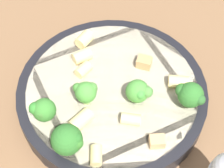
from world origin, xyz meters
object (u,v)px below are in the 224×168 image
object	(u,v)px
pasta_bowl	(112,94)
chicken_chunk_1	(144,62)
rigatoni_0	(82,56)
broccoli_floret_2	(190,94)
rigatoni_5	(83,70)
broccoli_floret_1	(43,110)
rigatoni_1	(84,39)
rigatoni_2	(96,155)
chicken_chunk_0	(157,141)
broccoli_floret_3	(138,91)
broccoli_floret_0	(86,92)
rigatoni_6	(131,119)
rigatoni_3	(178,79)
rigatoni_4	(81,120)
broccoli_floret_4	(68,140)

from	to	relation	value
pasta_bowl	chicken_chunk_1	bearing A→B (deg)	-52.36
rigatoni_0	chicken_chunk_1	world-z (taller)	rigatoni_0
broccoli_floret_2	rigatoni_0	xyz separation A→B (m)	(0.08, 0.13, -0.01)
chicken_chunk_1	rigatoni_5	bearing A→B (deg)	95.59
broccoli_floret_1	chicken_chunk_1	size ratio (longest dim) A/B	1.71
rigatoni_0	rigatoni_1	bearing A→B (deg)	-6.84
pasta_bowl	rigatoni_2	size ratio (longest dim) A/B	10.90
rigatoni_0	rigatoni_5	xyz separation A→B (m)	(-0.02, -0.00, -0.00)
rigatoni_0	rigatoni_1	size ratio (longest dim) A/B	1.04
chicken_chunk_0	chicken_chunk_1	xyz separation A→B (m)	(0.12, 0.00, 0.00)
broccoli_floret_2	broccoli_floret_3	bearing A→B (deg)	80.59
rigatoni_2	chicken_chunk_1	size ratio (longest dim) A/B	1.17
broccoli_floret_0	broccoli_floret_3	world-z (taller)	broccoli_floret_0
broccoli_floret_2	rigatoni_2	size ratio (longest dim) A/B	1.65
rigatoni_0	rigatoni_6	xyz separation A→B (m)	(-0.10, -0.06, -0.00)
broccoli_floret_2	rigatoni_1	xyz separation A→B (m)	(0.11, 0.13, -0.01)
rigatoni_0	broccoli_floret_3	bearing A→B (deg)	-134.92
broccoli_floret_2	chicken_chunk_1	bearing A→B (deg)	36.10
pasta_bowl	rigatoni_3	bearing A→B (deg)	-87.70
broccoli_floret_0	rigatoni_1	distance (m)	0.10
broccoli_floret_1	rigatoni_0	bearing A→B (deg)	-27.72
rigatoni_3	rigatoni_6	distance (m)	0.09
rigatoni_6	chicken_chunk_0	size ratio (longest dim) A/B	1.36
broccoli_floret_2	chicken_chunk_1	distance (m)	0.08
broccoli_floret_3	chicken_chunk_1	bearing A→B (deg)	-14.34
rigatoni_5	broccoli_floret_3	bearing A→B (deg)	-124.53
broccoli_floret_3	rigatoni_3	distance (m)	0.06
broccoli_floret_2	chicken_chunk_1	world-z (taller)	broccoli_floret_2
rigatoni_2	rigatoni_3	xyz separation A→B (m)	(0.10, -0.11, 0.00)
broccoli_floret_3	rigatoni_5	world-z (taller)	broccoli_floret_3
rigatoni_2	rigatoni_4	world-z (taller)	rigatoni_4
pasta_bowl	rigatoni_1	bearing A→B (deg)	23.18
broccoli_floret_0	broccoli_floret_3	distance (m)	0.07
rigatoni_1	chicken_chunk_0	xyz separation A→B (m)	(-0.17, -0.08, -0.00)
broccoli_floret_0	broccoli_floret_4	xyz separation A→B (m)	(-0.06, 0.02, -0.00)
rigatoni_5	rigatoni_6	bearing A→B (deg)	-144.32
rigatoni_0	broccoli_floret_4	bearing A→B (deg)	172.63
pasta_bowl	broccoli_floret_1	distance (m)	0.10
rigatoni_3	chicken_chunk_1	size ratio (longest dim) A/B	1.32
broccoli_floret_0	rigatoni_3	size ratio (longest dim) A/B	1.36
broccoli_floret_0	rigatoni_2	size ratio (longest dim) A/B	1.54
broccoli_floret_4	rigatoni_3	distance (m)	0.17
rigatoni_3	rigatoni_5	size ratio (longest dim) A/B	1.22
rigatoni_3	rigatoni_5	xyz separation A→B (m)	(0.02, 0.12, -0.00)
broccoli_floret_3	chicken_chunk_0	bearing A→B (deg)	-165.60
rigatoni_2	rigatoni_0	bearing A→B (deg)	5.40
pasta_bowl	rigatoni_3	size ratio (longest dim) A/B	9.66
broccoli_floret_1	rigatoni_5	xyz separation A→B (m)	(0.07, -0.05, -0.01)
broccoli_floret_1	rigatoni_5	bearing A→B (deg)	-35.85
rigatoni_6	broccoli_floret_1	bearing A→B (deg)	83.65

